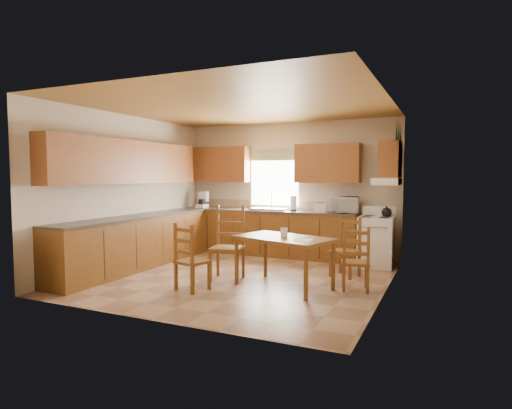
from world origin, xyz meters
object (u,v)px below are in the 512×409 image
at_px(chair_near_left, 192,257).
at_px(chair_near_right, 356,258).
at_px(chair_far_left, 227,243).
at_px(chair_far_right, 345,247).
at_px(microwave, 344,205).
at_px(dining_table, 284,262).
at_px(stove, 376,242).

relative_size(chair_near_left, chair_near_right, 1.05).
xyz_separation_m(chair_far_left, chair_far_right, (1.63, 0.97, -0.10)).
distance_m(microwave, chair_near_left, 3.33).
bearing_deg(dining_table, chair_far_left, -166.07).
height_order(dining_table, chair_far_left, chair_far_left).
bearing_deg(chair_near_left, dining_table, -133.64).
xyz_separation_m(microwave, chair_near_right, (0.62, -1.96, -0.62)).
bearing_deg(chair_far_left, chair_near_right, -5.98).
distance_m(dining_table, chair_far_left, 0.98).
xyz_separation_m(chair_near_left, chair_far_right, (1.79, 1.71, -0.00)).
bearing_deg(chair_near_left, chair_far_right, -121.45).
distance_m(stove, chair_far_right, 1.02).
height_order(stove, chair_far_right, chair_far_right).
bearing_deg(dining_table, stove, 80.48).
xyz_separation_m(stove, chair_near_right, (-0.02, -1.71, 0.02)).
height_order(microwave, chair_far_left, microwave).
bearing_deg(dining_table, chair_far_right, 73.95).
xyz_separation_m(dining_table, chair_far_left, (-0.96, 0.05, 0.20)).
xyz_separation_m(dining_table, chair_near_left, (-1.12, -0.68, 0.11)).
relative_size(microwave, chair_near_left, 0.53).
relative_size(chair_near_right, chair_far_right, 0.96).
relative_size(microwave, chair_near_right, 0.55).
distance_m(stove, microwave, 0.94).
distance_m(stove, chair_far_left, 2.76).
bearing_deg(chair_near_right, chair_far_right, -81.26).
height_order(dining_table, chair_near_left, chair_near_left).
bearing_deg(dining_table, microwave, 98.17).
bearing_deg(chair_far_right, stove, 86.54).
bearing_deg(chair_far_right, chair_near_right, -51.74).
relative_size(microwave, chair_far_right, 0.53).
distance_m(chair_near_right, chair_far_left, 1.95).
bearing_deg(chair_near_right, microwave, -86.47).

